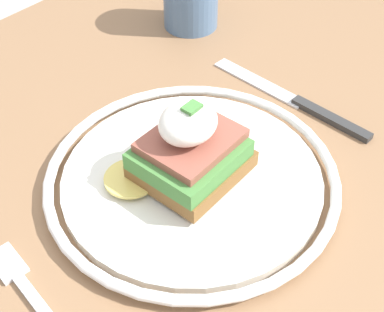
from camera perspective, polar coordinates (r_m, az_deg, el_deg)
The scene contains 5 objects.
dining_table at distance 0.60m, azimuth 4.56°, elevation -10.54°, with size 0.97×0.86×0.78m.
plate at distance 0.50m, azimuth 0.00°, elevation -2.25°, with size 0.28×0.28×0.02m.
sandwich at distance 0.48m, azimuth -0.31°, elevation 0.66°, with size 0.11×0.10×0.08m.
fork at distance 0.44m, azimuth -16.21°, elevation -14.78°, with size 0.04×0.15×0.00m.
knife at distance 0.60m, azimuth 11.50°, elevation 5.52°, with size 0.03×0.21×0.01m.
Camera 1 is at (-0.30, -0.19, 1.14)m, focal length 50.00 mm.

